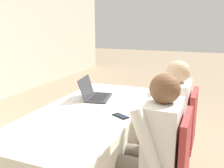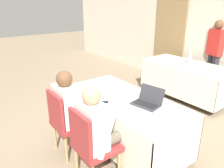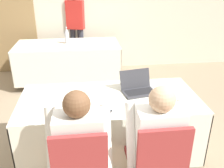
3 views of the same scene
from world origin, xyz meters
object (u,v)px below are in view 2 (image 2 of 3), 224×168
(chair_near_left, at_px, (66,121))
(person_checkered_shirt, at_px, (72,107))
(chair_near_right, at_px, (91,144))
(person_white_shirt, at_px, (99,128))
(person_red_shirt, at_px, (215,52))
(water_bottle, at_px, (190,58))
(cell_phone, at_px, (102,102))
(laptop, at_px, (147,101))

(chair_near_left, height_order, person_checkered_shirt, person_checkered_shirt)
(chair_near_right, xyz_separation_m, person_white_shirt, (0.00, 0.10, 0.16))
(person_white_shirt, relative_size, person_red_shirt, 0.73)
(chair_near_left, height_order, person_white_shirt, person_white_shirt)
(person_white_shirt, xyz_separation_m, person_red_shirt, (-0.67, 3.49, 0.25))
(water_bottle, xyz_separation_m, chair_near_left, (0.21, -2.92, -0.36))
(cell_phone, bearing_deg, chair_near_left, -92.34)
(cell_phone, height_order, chair_near_right, chair_near_right)
(water_bottle, distance_m, chair_near_left, 2.95)
(cell_phone, height_order, person_white_shirt, person_white_shirt)
(chair_near_left, height_order, chair_near_right, same)
(laptop, bearing_deg, cell_phone, -143.63)
(person_checkered_shirt, bearing_deg, water_bottle, -85.69)
(chair_near_left, height_order, person_red_shirt, person_red_shirt)
(person_white_shirt, bearing_deg, cell_phone, -39.82)
(water_bottle, xyz_separation_m, person_white_shirt, (0.83, -2.81, -0.20))
(chair_near_right, relative_size, person_red_shirt, 0.57)
(person_checkered_shirt, height_order, person_white_shirt, same)
(cell_phone, bearing_deg, water_bottle, 128.25)
(person_white_shirt, bearing_deg, person_checkered_shirt, 0.00)
(chair_near_right, height_order, person_checkered_shirt, person_checkered_shirt)
(laptop, bearing_deg, chair_near_left, -137.90)
(chair_near_right, relative_size, person_checkered_shirt, 0.78)
(laptop, height_order, person_checkered_shirt, person_checkered_shirt)
(laptop, distance_m, water_bottle, 2.25)
(laptop, xyz_separation_m, water_bottle, (-0.84, 2.09, 0.09))
(cell_phone, bearing_deg, person_white_shirt, -11.87)
(person_white_shirt, bearing_deg, chair_near_right, 90.00)
(person_red_shirt, bearing_deg, laptop, -59.49)
(water_bottle, height_order, chair_near_right, water_bottle)
(person_white_shirt, height_order, person_red_shirt, person_red_shirt)
(water_bottle, relative_size, person_checkered_shirt, 0.25)
(water_bottle, bearing_deg, person_checkered_shirt, -85.69)
(laptop, relative_size, chair_near_left, 0.43)
(cell_phone, bearing_deg, laptop, 75.20)
(chair_near_right, xyz_separation_m, person_red_shirt, (-0.67, 3.59, 0.41))
(person_white_shirt, distance_m, person_red_shirt, 3.56)
(chair_near_left, bearing_deg, laptop, -127.03)
(water_bottle, relative_size, person_red_shirt, 0.18)
(cell_phone, xyz_separation_m, person_red_shirt, (-0.30, 3.18, 0.18))
(chair_near_right, xyz_separation_m, person_checkered_shirt, (-0.62, 0.10, 0.16))
(laptop, bearing_deg, person_checkered_shirt, -141.61)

